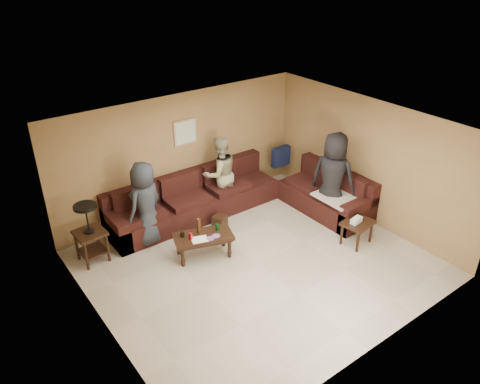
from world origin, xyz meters
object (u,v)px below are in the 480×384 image
(person_left, at_px, (146,204))
(coffee_table, at_px, (203,238))
(end_table_left, at_px, (90,232))
(sectional_sofa, at_px, (243,201))
(person_right, at_px, (333,178))
(side_table_right, at_px, (357,225))
(waste_bin, at_px, (220,222))
(person_middle, at_px, (220,174))

(person_left, bearing_deg, coffee_table, 96.08)
(end_table_left, bearing_deg, sectional_sofa, -5.87)
(coffee_table, relative_size, person_right, 0.62)
(coffee_table, bearing_deg, side_table_right, -28.72)
(waste_bin, bearing_deg, sectional_sofa, 12.91)
(coffee_table, height_order, waste_bin, coffee_table)
(end_table_left, xyz_separation_m, person_right, (4.44, -1.49, 0.34))
(sectional_sofa, height_order, end_table_left, end_table_left)
(waste_bin, bearing_deg, person_right, -26.64)
(person_left, bearing_deg, person_right, 132.99)
(end_table_left, xyz_separation_m, side_table_right, (4.17, -2.43, -0.19))
(person_middle, bearing_deg, side_table_right, 120.01)
(side_table_right, relative_size, waste_bin, 2.19)
(end_table_left, distance_m, person_right, 4.70)
(side_table_right, relative_size, person_middle, 0.39)
(sectional_sofa, height_order, person_right, person_right)
(side_table_right, height_order, person_right, person_right)
(side_table_right, xyz_separation_m, person_left, (-3.09, 2.40, 0.41))
(waste_bin, bearing_deg, end_table_left, 168.85)
(person_left, height_order, person_middle, person_left)
(person_middle, bearing_deg, person_right, 136.49)
(end_table_left, height_order, side_table_right, end_table_left)
(sectional_sofa, relative_size, person_right, 2.50)
(coffee_table, height_order, person_left, person_left)
(waste_bin, bearing_deg, person_middle, 54.40)
(person_left, height_order, person_right, person_right)
(sectional_sofa, relative_size, person_left, 2.86)
(waste_bin, height_order, person_left, person_left)
(waste_bin, height_order, person_right, person_right)
(waste_bin, bearing_deg, side_table_right, -47.98)
(waste_bin, distance_m, person_left, 1.56)
(person_left, bearing_deg, sectional_sofa, 148.45)
(end_table_left, xyz_separation_m, person_middle, (2.89, 0.20, 0.21))
(waste_bin, distance_m, person_middle, 1.06)
(person_right, bearing_deg, coffee_table, 59.51)
(sectional_sofa, xyz_separation_m, side_table_right, (1.08, -2.11, 0.08))
(person_middle, bearing_deg, person_left, 11.47)
(end_table_left, xyz_separation_m, waste_bin, (2.41, -0.47, -0.45))
(person_right, bearing_deg, person_middle, 20.90)
(end_table_left, height_order, person_middle, person_middle)
(sectional_sofa, bearing_deg, person_middle, 111.13)
(end_table_left, relative_size, waste_bin, 3.96)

